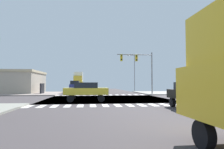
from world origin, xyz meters
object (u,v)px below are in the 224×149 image
at_px(street_lamp, 133,70).
at_px(sedan_leading_4, 191,93).
at_px(sedan_queued_3, 90,86).
at_px(box_truck_middle_2, 78,81).
at_px(sedan_inner_6, 86,90).
at_px(suv_outer_1, 75,85).
at_px(traffic_signal_mast, 139,63).
at_px(sedan_farside_1, 90,87).

distance_m(street_lamp, sedan_leading_4, 31.67).
height_order(sedan_queued_3, box_truck_middle_2, box_truck_middle_2).
relative_size(sedan_leading_4, sedan_inner_6, 1.00).
relative_size(suv_outer_1, sedan_inner_6, 1.07).
height_order(street_lamp, sedan_inner_6, street_lamp).
relative_size(street_lamp, suv_outer_1, 1.82).
distance_m(sedan_queued_3, sedan_leading_4, 40.15).
xyz_separation_m(traffic_signal_mast, suv_outer_1, (-10.75, 10.84, -3.57)).
xyz_separation_m(street_lamp, suv_outer_1, (-12.99, -2.90, -3.59)).
bearing_deg(box_truck_middle_2, suv_outer_1, 90.00).
bearing_deg(street_lamp, box_truck_middle_2, 144.13).
xyz_separation_m(sedan_farside_1, sedan_inner_6, (-0.36, -16.16, 0.00)).
distance_m(street_lamp, suv_outer_1, 13.79).
distance_m(traffic_signal_mast, suv_outer_1, 15.68).
bearing_deg(traffic_signal_mast, sedan_farside_1, 145.49).
bearing_deg(sedan_inner_6, sedan_farside_1, -1.28).
relative_size(sedan_queued_3, sedan_inner_6, 1.00).
distance_m(sedan_farside_1, suv_outer_1, 6.28).
height_order(traffic_signal_mast, sedan_leading_4, traffic_signal_mast).
relative_size(traffic_signal_mast, suv_outer_1, 1.47).
relative_size(street_lamp, sedan_leading_4, 1.95).
distance_m(traffic_signal_mast, street_lamp, 13.93).
bearing_deg(box_truck_middle_2, sedan_farside_1, 99.56).
bearing_deg(street_lamp, sedan_inner_6, -112.85).
bearing_deg(sedan_queued_3, traffic_signal_mast, 109.43).
bearing_deg(box_truck_middle_2, sedan_leading_4, 103.81).
xyz_separation_m(sedan_leading_4, suv_outer_1, (-10.00, 28.39, 0.28)).
height_order(sedan_leading_4, box_truck_middle_2, box_truck_middle_2).
distance_m(street_lamp, sedan_inner_6, 26.95).
height_order(traffic_signal_mast, sedan_queued_3, traffic_signal_mast).
xyz_separation_m(sedan_farside_1, suv_outer_1, (-3.00, 5.51, 0.28)).
bearing_deg(sedan_inner_6, sedan_queued_3, -0.63).
relative_size(sedan_farside_1, sedan_leading_4, 1.00).
bearing_deg(traffic_signal_mast, sedan_queued_3, 109.43).
bearing_deg(sedan_farside_1, box_truck_middle_2, -80.44).
bearing_deg(street_lamp, sedan_leading_4, -95.46).
relative_size(box_truck_middle_2, suv_outer_1, 1.57).
xyz_separation_m(sedan_leading_4, box_truck_middle_2, (-10.00, 40.69, 1.45)).
distance_m(street_lamp, sedan_queued_3, 13.51).
height_order(traffic_signal_mast, suv_outer_1, traffic_signal_mast).
xyz_separation_m(traffic_signal_mast, sedan_farside_1, (-7.75, 5.33, -3.85)).
height_order(street_lamp, sedan_queued_3, street_lamp).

